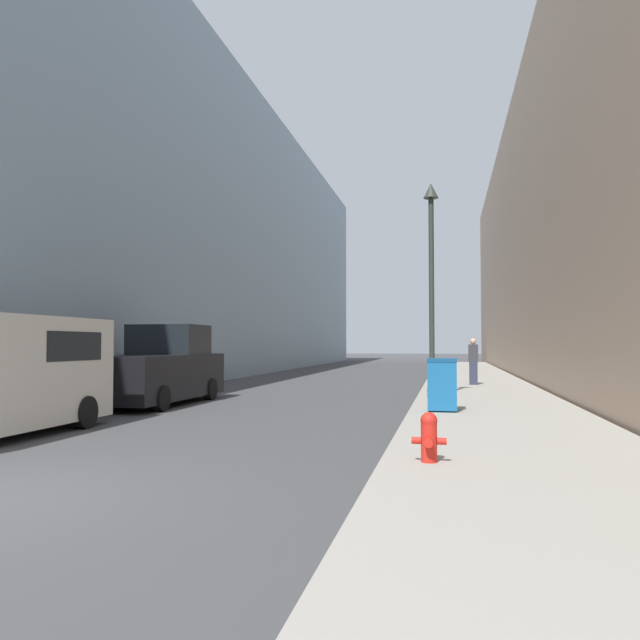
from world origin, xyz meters
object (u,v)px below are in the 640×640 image
(pickup_truck, at_px, (157,370))
(pedestrian_on_sidewalk, at_px, (473,361))
(fire_hydrant, at_px, (429,436))
(lamppost, at_px, (431,268))
(trash_bin, at_px, (442,384))

(pickup_truck, relative_size, pedestrian_on_sidewalk, 3.02)
(fire_hydrant, relative_size, pickup_truck, 0.12)
(pedestrian_on_sidewalk, bearing_deg, fire_hydrant, -94.29)
(lamppost, relative_size, pickup_truck, 1.18)
(pickup_truck, height_order, pedestrian_on_sidewalk, pickup_truck)
(lamppost, distance_m, pedestrian_on_sidewalk, 6.61)
(fire_hydrant, distance_m, pedestrian_on_sidewalk, 15.77)
(fire_hydrant, bearing_deg, trash_bin, 88.91)
(trash_bin, distance_m, pedestrian_on_sidewalk, 9.56)
(trash_bin, xyz_separation_m, pedestrian_on_sidewalk, (1.06, 9.50, 0.26))
(lamppost, height_order, pickup_truck, lamppost)
(pickup_truck, bearing_deg, lamppost, 14.94)
(lamppost, bearing_deg, trash_bin, -85.17)
(trash_bin, xyz_separation_m, pickup_truck, (-7.80, 1.69, 0.18))
(fire_hydrant, distance_m, lamppost, 10.47)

